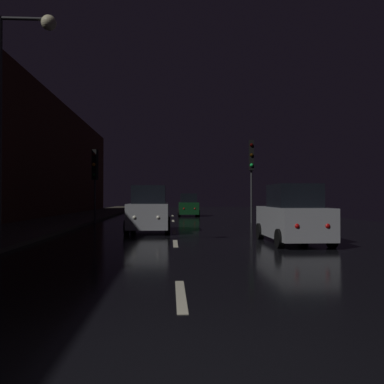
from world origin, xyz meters
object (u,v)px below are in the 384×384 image
object	(u,v)px
car_distant_taillights	(188,206)
car_parked_right_near	(293,216)
traffic_light_far_left	(95,170)
streetlamp_overhead	(16,93)
car_approaching_headlights	(149,211)
traffic_light_far_right	(251,162)

from	to	relation	value
car_distant_taillights	car_parked_right_near	world-z (taller)	car_parked_right_near
traffic_light_far_left	streetlamp_overhead	world-z (taller)	streetlamp_overhead
traffic_light_far_left	car_parked_right_near	distance (m)	14.92
streetlamp_overhead	car_approaching_headlights	xyz separation A→B (m)	(3.47, 7.12, -3.63)
traffic_light_far_right	car_distant_taillights	xyz separation A→B (m)	(-3.55, 9.72, -2.92)
car_parked_right_near	traffic_light_far_right	bearing A→B (deg)	-4.08
traffic_light_far_right	streetlamp_overhead	world-z (taller)	streetlamp_overhead
car_approaching_headlights	car_distant_taillights	size ratio (longest dim) A/B	1.10
streetlamp_overhead	car_parked_right_near	distance (m)	9.72
streetlamp_overhead	car_distant_taillights	distance (m)	24.05
traffic_light_far_right	traffic_light_far_left	xyz separation A→B (m)	(-9.84, 0.44, -0.48)
streetlamp_overhead	car_approaching_headlights	distance (m)	8.71
traffic_light_far_left	car_approaching_headlights	xyz separation A→B (m)	(3.74, -6.58, -2.35)
streetlamp_overhead	car_distant_taillights	xyz separation A→B (m)	(6.01, 22.99, -3.72)
traffic_light_far_right	car_parked_right_near	bearing A→B (deg)	3.34
traffic_light_far_right	car_parked_right_near	size ratio (longest dim) A/B	1.28
car_distant_taillights	car_approaching_headlights	bearing A→B (deg)	170.91
car_parked_right_near	car_approaching_headlights	bearing A→B (deg)	46.35
car_distant_taillights	streetlamp_overhead	bearing A→B (deg)	165.35
traffic_light_far_left	car_parked_right_near	bearing A→B (deg)	51.22
streetlamp_overhead	car_approaching_headlights	size ratio (longest dim) A/B	1.62
traffic_light_far_right	traffic_light_far_left	bearing A→B (deg)	-85.16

